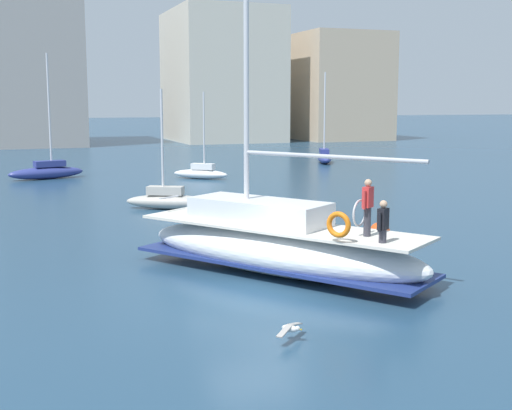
# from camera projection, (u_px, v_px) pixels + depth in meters

# --- Properties ---
(ground_plane) EXTENTS (400.00, 400.00, 0.00)m
(ground_plane) POSITION_uv_depth(u_px,v_px,m) (254.00, 296.00, 18.12)
(ground_plane) COLOR navy
(main_sailboat) EXTENTS (7.40, 9.28, 12.02)m
(main_sailboat) POSITION_uv_depth(u_px,v_px,m) (277.00, 244.00, 20.37)
(main_sailboat) COLOR silver
(main_sailboat) RESTS_ON ground
(moored_sloop_near) EXTENTS (4.26, 2.94, 5.70)m
(moored_sloop_near) POSITION_uv_depth(u_px,v_px,m) (169.00, 199.00, 32.61)
(moored_sloop_near) COLOR #B7B2A8
(moored_sloop_near) RESTS_ON ground
(moored_sloop_far) EXTENTS (2.74, 4.79, 7.50)m
(moored_sloop_far) POSITION_uv_depth(u_px,v_px,m) (324.00, 156.00, 57.09)
(moored_sloop_far) COLOR navy
(moored_sloop_far) RESTS_ON ground
(moored_catamaran) EXTENTS (5.13, 2.38, 8.24)m
(moored_catamaran) POSITION_uv_depth(u_px,v_px,m) (47.00, 170.00, 45.26)
(moored_catamaran) COLOR navy
(moored_catamaran) RESTS_ON ground
(moored_cutter_left) EXTENTS (3.54, 3.21, 5.74)m
(moored_cutter_left) POSITION_uv_depth(u_px,v_px,m) (201.00, 172.00, 45.34)
(moored_cutter_left) COLOR white
(moored_cutter_left) RESTS_ON ground
(seagull) EXTENTS (0.88, 0.80, 0.17)m
(seagull) POSITION_uv_depth(u_px,v_px,m) (290.00, 328.00, 14.68)
(seagull) COLOR silver
(seagull) RESTS_ON ground
(mooring_buoy) EXTENTS (0.79, 0.79, 0.99)m
(mooring_buoy) POSITION_uv_depth(u_px,v_px,m) (380.00, 232.00, 25.62)
(mooring_buoy) COLOR #EA4C19
(mooring_buoy) RESTS_ON ground
(waterfront_buildings) EXTENTS (84.69, 18.34, 23.73)m
(waterfront_buildings) POSITION_uv_depth(u_px,v_px,m) (58.00, 70.00, 82.05)
(waterfront_buildings) COLOR beige
(waterfront_buildings) RESTS_ON ground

